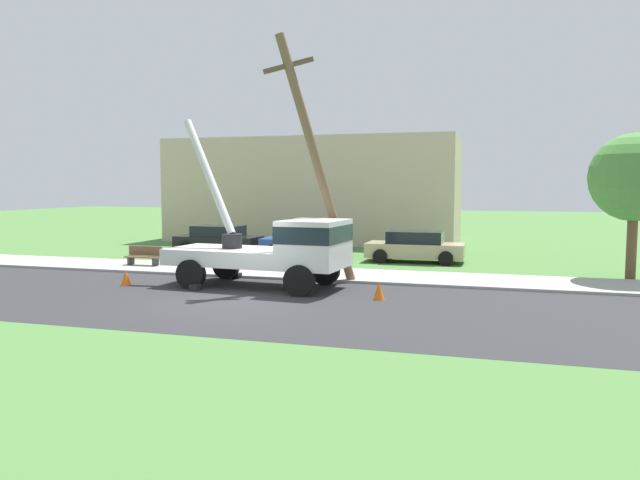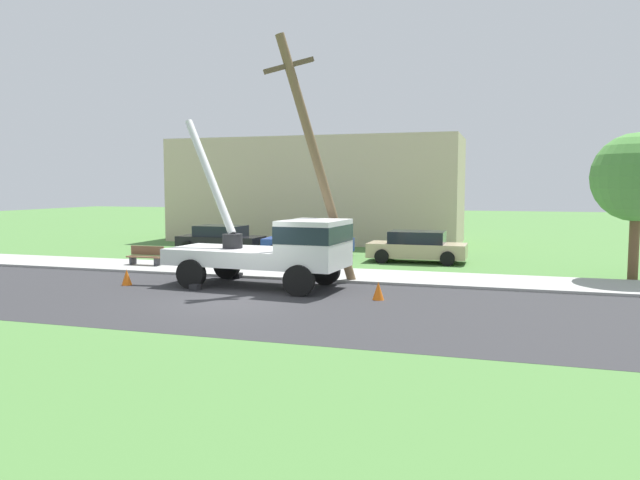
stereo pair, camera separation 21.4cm
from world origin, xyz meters
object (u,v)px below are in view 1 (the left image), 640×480
(utility_truck, at_px, (279,247))
(leaning_utility_pole, at_px, (315,158))
(parked_sedan_black, at_px, (218,239))
(traffic_cone_ahead, at_px, (379,291))
(parked_sedan_tan, at_px, (415,247))
(traffic_cone_behind, at_px, (126,278))
(roadside_tree_near, at_px, (635,178))
(parked_sedan_blue, at_px, (306,242))
(park_bench, at_px, (144,257))

(utility_truck, distance_m, leaning_utility_pole, 3.42)
(utility_truck, bearing_deg, parked_sedan_black, 126.16)
(utility_truck, bearing_deg, traffic_cone_ahead, -17.44)
(leaning_utility_pole, distance_m, parked_sedan_tan, 8.48)
(parked_sedan_tan, bearing_deg, traffic_cone_behind, -132.89)
(traffic_cone_behind, height_order, roadside_tree_near, roadside_tree_near)
(utility_truck, height_order, leaning_utility_pole, leaning_utility_pole)
(traffic_cone_behind, bearing_deg, parked_sedan_black, 98.41)
(parked_sedan_black, bearing_deg, utility_truck, -53.84)
(parked_sedan_black, distance_m, parked_sedan_blue, 4.81)
(leaning_utility_pole, bearing_deg, park_bench, 166.08)
(park_bench, bearing_deg, parked_sedan_black, 84.92)
(utility_truck, relative_size, traffic_cone_behind, 12.04)
(traffic_cone_behind, bearing_deg, roadside_tree_near, 20.74)
(park_bench, bearing_deg, traffic_cone_behind, -64.52)
(parked_sedan_blue, xyz_separation_m, roadside_tree_near, (13.91, -3.90, 3.05))
(parked_sedan_blue, bearing_deg, utility_truck, -77.65)
(roadside_tree_near, bearing_deg, utility_truck, -155.32)
(utility_truck, distance_m, traffic_cone_behind, 5.53)
(leaning_utility_pole, relative_size, parked_sedan_blue, 1.91)
(traffic_cone_behind, bearing_deg, leaning_utility_pole, 20.33)
(utility_truck, distance_m, parked_sedan_blue, 9.59)
(utility_truck, relative_size, parked_sedan_blue, 1.48)
(leaning_utility_pole, height_order, roadside_tree_near, leaning_utility_pole)
(leaning_utility_pole, bearing_deg, roadside_tree_near, 20.98)
(leaning_utility_pole, distance_m, roadside_tree_near, 11.74)
(parked_sedan_black, height_order, park_bench, parked_sedan_black)
(traffic_cone_ahead, relative_size, traffic_cone_behind, 1.00)
(utility_truck, xyz_separation_m, leaning_utility_pole, (0.92, 1.25, 3.05))
(traffic_cone_ahead, bearing_deg, park_bench, 158.02)
(utility_truck, height_order, traffic_cone_behind, utility_truck)
(traffic_cone_ahead, bearing_deg, leaning_utility_pole, 138.92)
(traffic_cone_ahead, height_order, parked_sedan_blue, parked_sedan_blue)
(parked_sedan_black, xyz_separation_m, parked_sedan_tan, (10.34, -0.96, 0.00))
(leaning_utility_pole, xyz_separation_m, roadside_tree_near, (10.94, 4.20, -0.69))
(parked_sedan_tan, distance_m, roadside_tree_near, 9.39)
(parked_sedan_blue, relative_size, roadside_tree_near, 0.84)
(parked_sedan_blue, distance_m, roadside_tree_near, 14.76)
(utility_truck, xyz_separation_m, parked_sedan_blue, (-2.05, 9.35, -0.70))
(traffic_cone_ahead, distance_m, parked_sedan_blue, 11.97)
(traffic_cone_behind, relative_size, park_bench, 0.35)
(parked_sedan_black, bearing_deg, roadside_tree_near, -11.85)
(leaning_utility_pole, bearing_deg, traffic_cone_ahead, -41.08)
(parked_sedan_tan, bearing_deg, roadside_tree_near, -19.51)
(roadside_tree_near, bearing_deg, parked_sedan_tan, 160.49)
(leaning_utility_pole, bearing_deg, utility_truck, -126.20)
(leaning_utility_pole, height_order, park_bench, leaning_utility_pole)
(leaning_utility_pole, height_order, parked_sedan_tan, leaning_utility_pole)
(leaning_utility_pole, relative_size, parked_sedan_tan, 1.97)
(park_bench, xyz_separation_m, roadside_tree_near, (19.25, 2.14, 3.30))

